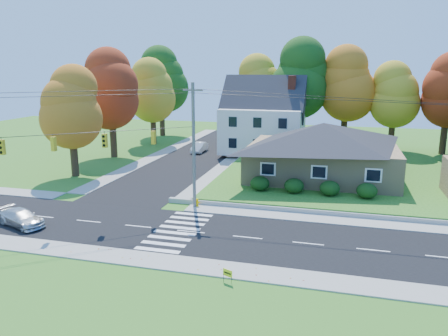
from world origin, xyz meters
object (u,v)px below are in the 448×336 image
object	(u,v)px
white_car	(199,147)
fire_hydrant	(197,203)
ranch_house	(322,150)
silver_sedan	(21,218)

from	to	relation	value
white_car	fire_hydrant	size ratio (longest dim) A/B	5.34
ranch_house	silver_sedan	size ratio (longest dim) A/B	3.59
ranch_house	white_car	distance (m)	20.38
white_car	fire_hydrant	bearing A→B (deg)	-72.68
silver_sedan	fire_hydrant	xyz separation A→B (m)	(10.77, 7.39, -0.26)
ranch_house	white_car	world-z (taller)	ranch_house
fire_hydrant	silver_sedan	bearing A→B (deg)	-145.53
silver_sedan	fire_hydrant	size ratio (longest dim) A/B	5.55
ranch_house	white_car	xyz separation A→B (m)	(-16.50, 11.68, -2.60)
silver_sedan	ranch_house	bearing A→B (deg)	-28.76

